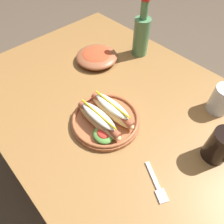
{
  "coord_description": "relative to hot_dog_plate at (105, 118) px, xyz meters",
  "views": [
    {
      "loc": [
        0.25,
        -0.37,
        1.31
      ],
      "look_at": [
        -0.06,
        -0.07,
        0.77
      ],
      "focal_mm": 32.34,
      "sensor_mm": 36.0,
      "label": 1
    }
  ],
  "objects": [
    {
      "name": "ground_plane",
      "position": [
        0.06,
        0.1,
        -0.77
      ],
      "size": [
        8.0,
        8.0,
        0.0
      ],
      "primitive_type": "plane",
      "color": "brown"
    },
    {
      "name": "dining_table",
      "position": [
        0.06,
        0.1,
        -0.12
      ],
      "size": [
        1.41,
        0.83,
        0.74
      ],
      "color": "olive",
      "rests_on": "ground_plane"
    },
    {
      "name": "hot_dog_plate",
      "position": [
        0.0,
        0.0,
        0.0
      ],
      "size": [
        0.24,
        0.24,
        0.08
      ],
      "color": "#9E5633",
      "rests_on": "dining_table"
    },
    {
      "name": "fork",
      "position": [
        0.26,
        -0.04,
        -0.02
      ],
      "size": [
        0.12,
        0.07,
        0.0
      ],
      "rotation": [
        0.0,
        0.0,
        -0.47
      ],
      "color": "silver",
      "rests_on": "dining_table"
    },
    {
      "name": "soda_cup",
      "position": [
        0.32,
        0.16,
        0.03
      ],
      "size": [
        0.07,
        0.07,
        0.11
      ],
      "primitive_type": "cylinder",
      "color": "black",
      "rests_on": "dining_table"
    },
    {
      "name": "water_cup",
      "position": [
        0.23,
        0.34,
        0.02
      ],
      "size": [
        0.08,
        0.08,
        0.1
      ],
      "primitive_type": "cylinder",
      "color": "silver",
      "rests_on": "dining_table"
    },
    {
      "name": "glass_bottle",
      "position": [
        -0.19,
        0.39,
        0.07
      ],
      "size": [
        0.07,
        0.07,
        0.25
      ],
      "color": "#4C7F51",
      "rests_on": "dining_table"
    },
    {
      "name": "side_bowl",
      "position": [
        -0.29,
        0.21,
        -0.0
      ],
      "size": [
        0.19,
        0.19,
        0.05
      ],
      "color": "brown",
      "rests_on": "dining_table"
    }
  ]
}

